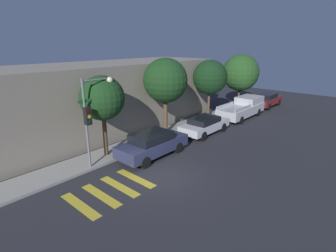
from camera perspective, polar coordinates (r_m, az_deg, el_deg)
The scene contains 13 objects.
ground_plane at distance 13.87m, azimuth -1.47°, elevation -10.81°, with size 60.00×60.00×0.00m, color #28282D.
sidewalk at distance 16.73m, azimuth -12.14°, elevation -5.78°, with size 26.00×2.04×0.14m, color gray.
building_row at distance 19.60m, azimuth -20.39°, elevation 4.68°, with size 26.00×6.00×5.16m, color gray.
crosswalk at distance 12.91m, azimuth -12.40°, elevation -13.60°, with size 3.59×2.60×0.00m.
traffic_light_pole at distance 14.19m, azimuth -16.10°, elevation 3.53°, with size 2.17×0.56×4.94m.
sedan_near_corner at distance 15.82m, azimuth -3.42°, elevation -3.90°, with size 4.59×1.87×1.52m.
sedan_middle at distance 19.95m, azimuth 7.97°, elevation 0.29°, with size 4.37×1.80×1.31m.
pickup_truck at distance 25.20m, azimuth 16.00°, elevation 3.85°, with size 5.72×2.03×1.76m.
sedan_far_end at distance 30.26m, azimuth 20.69°, elevation 5.39°, with size 4.49×1.82×1.45m.
tree_near_corner at distance 15.38m, azimuth -14.13°, elevation 5.83°, with size 2.57×2.57×4.91m.
tree_midblock at distance 18.78m, azimuth -0.57°, elevation 9.81°, with size 3.17×3.17×5.66m.
tree_far_end at distance 23.37m, azimuth 9.10°, elevation 10.38°, with size 3.00×3.00×5.25m.
tree_behind_truck at distance 28.33m, azimuth 15.52°, elevation 11.12°, with size 3.72×3.72×5.56m.
Camera 1 is at (-8.88, -8.36, 6.61)m, focal length 28.00 mm.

